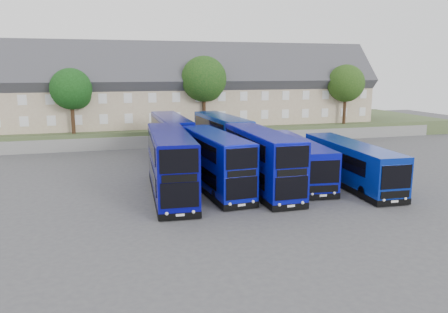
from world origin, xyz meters
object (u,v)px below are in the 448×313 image
Objects in this scene: dd_front_mid at (215,163)px; coach_east_a at (295,160)px; tree_far at (357,81)px; tree_west at (72,91)px; dd_front_left at (170,165)px; tree_east at (346,85)px; tree_mid at (205,81)px.

coach_east_a is at bearing 5.41° from dd_front_mid.
tree_far is (22.88, 27.32, 6.01)m from coach_east_a.
tree_west is at bearing -170.54° from tree_far.
tree_east is at bearing 41.71° from dd_front_left.
tree_west is 0.83× the size of tree_mid.
dd_front_left is at bearing -70.12° from tree_west.
tree_west is at bearing 138.77° from coach_east_a.
tree_mid is at bearing 104.04° from coach_east_a.
tree_west is at bearing 113.22° from dd_front_left.
tree_east is at bearing 0.00° from tree_west.
coach_east_a is at bearing -46.74° from tree_west.
tree_far is (42.00, 7.00, 0.68)m from tree_west.
dd_front_left is 11.28m from coach_east_a.
dd_front_left is 1.07× the size of dd_front_mid.
dd_front_mid is 7.63m from coach_east_a.
tree_east is at bearing 37.18° from dd_front_mid.
dd_front_mid is 1.25× the size of tree_mid.
tree_west is (-8.01, 22.16, 4.68)m from dd_front_left.
tree_east reaches higher than coach_east_a.
coach_east_a is at bearing -129.70° from tree_east.
coach_east_a is 36.14m from tree_far.
dd_front_left reaches higher than dd_front_mid.
tree_far is (33.99, 29.16, 5.36)m from dd_front_left.
dd_front_mid is at bearing -101.20° from tree_mid.
tree_mid reaches higher than dd_front_left.
tree_east is (24.38, 21.62, 5.18)m from dd_front_mid.
tree_east reaches higher than dd_front_mid.
dd_front_mid is 1.41× the size of tree_east.
tree_far is (26.00, 6.50, -0.34)m from tree_mid.
tree_west reaches higher than coach_east_a.
coach_east_a is at bearing -81.47° from tree_mid.
tree_mid is (16.00, 0.50, 1.02)m from tree_west.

